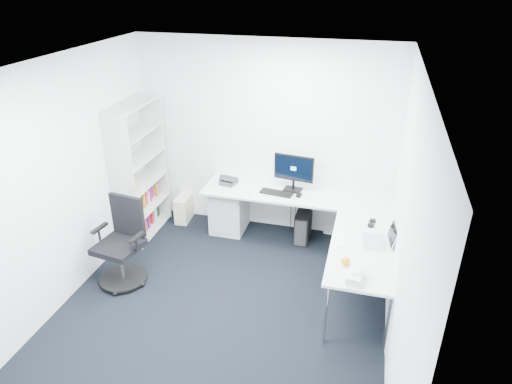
% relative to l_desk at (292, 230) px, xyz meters
% --- Properties ---
extents(ground, '(4.20, 4.20, 0.00)m').
position_rel_l_desk_xyz_m(ground, '(-0.55, -1.40, -0.38)').
color(ground, black).
extents(ceiling, '(4.20, 4.20, 0.00)m').
position_rel_l_desk_xyz_m(ceiling, '(-0.55, -1.40, 2.32)').
color(ceiling, white).
extents(wall_back, '(3.60, 0.02, 2.70)m').
position_rel_l_desk_xyz_m(wall_back, '(-0.55, 0.70, 0.97)').
color(wall_back, white).
rests_on(wall_back, ground).
extents(wall_front, '(3.60, 0.02, 2.70)m').
position_rel_l_desk_xyz_m(wall_front, '(-0.55, -3.50, 0.97)').
color(wall_front, white).
rests_on(wall_front, ground).
extents(wall_left, '(0.02, 4.20, 2.70)m').
position_rel_l_desk_xyz_m(wall_left, '(-2.35, -1.40, 0.97)').
color(wall_left, white).
rests_on(wall_left, ground).
extents(wall_right, '(0.02, 4.20, 2.70)m').
position_rel_l_desk_xyz_m(wall_right, '(1.25, -1.40, 0.97)').
color(wall_right, white).
rests_on(wall_right, ground).
extents(l_desk, '(2.58, 1.44, 0.75)m').
position_rel_l_desk_xyz_m(l_desk, '(0.00, 0.00, 0.00)').
color(l_desk, silver).
rests_on(l_desk, ground).
extents(drawer_pedestal, '(0.47, 0.58, 0.71)m').
position_rel_l_desk_xyz_m(drawer_pedestal, '(-1.00, 0.44, -0.02)').
color(drawer_pedestal, silver).
rests_on(drawer_pedestal, ground).
extents(bookshelf, '(0.37, 0.96, 1.91)m').
position_rel_l_desk_xyz_m(bookshelf, '(-2.17, 0.05, 0.58)').
color(bookshelf, '#BBBEBD').
rests_on(bookshelf, ground).
extents(task_chair, '(0.68, 0.68, 1.07)m').
position_rel_l_desk_xyz_m(task_chair, '(-1.89, -1.12, 0.16)').
color(task_chair, black).
rests_on(task_chair, ground).
extents(black_pc_tower, '(0.20, 0.45, 0.43)m').
position_rel_l_desk_xyz_m(black_pc_tower, '(0.08, 0.41, -0.16)').
color(black_pc_tower, black).
rests_on(black_pc_tower, ground).
extents(beige_pc_tower, '(0.21, 0.42, 0.39)m').
position_rel_l_desk_xyz_m(beige_pc_tower, '(-1.76, 0.51, -0.18)').
color(beige_pc_tower, beige).
rests_on(beige_pc_tower, ground).
extents(power_strip, '(0.37, 0.08, 0.04)m').
position_rel_l_desk_xyz_m(power_strip, '(0.54, 0.65, -0.36)').
color(power_strip, white).
rests_on(power_strip, ground).
extents(monitor, '(0.56, 0.24, 0.52)m').
position_rel_l_desk_xyz_m(monitor, '(-0.08, 0.41, 0.64)').
color(monitor, black).
rests_on(monitor, l_desk).
extents(black_keyboard, '(0.46, 0.21, 0.02)m').
position_rel_l_desk_xyz_m(black_keyboard, '(-0.28, 0.25, 0.39)').
color(black_keyboard, black).
rests_on(black_keyboard, l_desk).
extents(mouse, '(0.07, 0.11, 0.03)m').
position_rel_l_desk_xyz_m(mouse, '(0.03, 0.25, 0.39)').
color(mouse, black).
rests_on(mouse, l_desk).
extents(desk_phone, '(0.24, 0.24, 0.14)m').
position_rel_l_desk_xyz_m(desk_phone, '(-0.99, 0.38, 0.45)').
color(desk_phone, '#2D2D30').
rests_on(desk_phone, l_desk).
extents(laptop, '(0.37, 0.36, 0.23)m').
position_rel_l_desk_xyz_m(laptop, '(1.02, -0.64, 0.49)').
color(laptop, silver).
rests_on(laptop, l_desk).
extents(white_keyboard, '(0.12, 0.38, 0.01)m').
position_rel_l_desk_xyz_m(white_keyboard, '(0.67, -0.67, 0.38)').
color(white_keyboard, white).
rests_on(white_keyboard, l_desk).
extents(headphones, '(0.14, 0.19, 0.05)m').
position_rel_l_desk_xyz_m(headphones, '(0.99, -0.25, 0.40)').
color(headphones, black).
rests_on(headphones, l_desk).
extents(orange_fruit, '(0.09, 0.09, 0.09)m').
position_rel_l_desk_xyz_m(orange_fruit, '(0.76, -1.16, 0.42)').
color(orange_fruit, orange).
rests_on(orange_fruit, l_desk).
extents(tissue_box, '(0.17, 0.27, 0.09)m').
position_rel_l_desk_xyz_m(tissue_box, '(0.87, -1.39, 0.42)').
color(tissue_box, white).
rests_on(tissue_box, l_desk).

